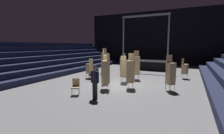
% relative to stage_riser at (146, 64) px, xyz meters
% --- Properties ---
extents(ground_plane, '(22.00, 30.00, 0.10)m').
position_rel_stage_riser_xyz_m(ground_plane, '(0.00, -8.97, -0.67)').
color(ground_plane, slate).
extents(arena_end_wall, '(22.00, 0.30, 8.00)m').
position_rel_stage_riser_xyz_m(arena_end_wall, '(0.00, 6.03, 3.38)').
color(arena_end_wall, black).
rests_on(arena_end_wall, ground_plane).
extents(bleacher_bank_left, '(5.25, 24.00, 3.15)m').
position_rel_stage_riser_xyz_m(bleacher_bank_left, '(-8.38, -7.97, 0.95)').
color(bleacher_bank_left, '#191E38').
rests_on(bleacher_bank_left, ground_plane).
extents(stage_riser, '(5.62, 2.99, 6.20)m').
position_rel_stage_riser_xyz_m(stage_riser, '(0.00, 0.00, 0.00)').
color(stage_riser, black).
rests_on(stage_riser, ground_plane).
extents(man_with_tie, '(0.57, 0.34, 1.78)m').
position_rel_stage_riser_xyz_m(man_with_tie, '(0.35, -12.43, 0.39)').
color(man_with_tie, black).
rests_on(man_with_tie, ground_plane).
extents(chair_stack_front_left, '(0.61, 0.61, 2.56)m').
position_rel_stage_riser_xyz_m(chair_stack_front_left, '(-3.16, -5.02, 0.66)').
color(chair_stack_front_left, '#B2B5BA').
rests_on(chair_stack_front_left, ground_plane).
extents(chair_stack_front_right, '(0.48, 0.48, 2.05)m').
position_rel_stage_riser_xyz_m(chair_stack_front_right, '(-1.19, -4.74, 0.40)').
color(chair_stack_front_right, '#B2B5BA').
rests_on(chair_stack_front_right, ground_plane).
extents(chair_stack_mid_left, '(0.46, 0.46, 2.31)m').
position_rel_stage_riser_xyz_m(chair_stack_mid_left, '(1.32, -9.56, 0.53)').
color(chair_stack_mid_left, '#B2B5BA').
rests_on(chair_stack_mid_left, ground_plane).
extents(chair_stack_mid_right, '(0.62, 0.62, 2.22)m').
position_rel_stage_riser_xyz_m(chair_stack_mid_right, '(3.73, -9.02, 0.49)').
color(chair_stack_mid_right, '#B2B5BA').
rests_on(chair_stack_mid_right, ground_plane).
extents(chair_stack_mid_centre, '(0.53, 0.53, 1.71)m').
position_rel_stage_riser_xyz_m(chair_stack_mid_centre, '(-3.07, -7.78, 0.24)').
color(chair_stack_mid_centre, '#B2B5BA').
rests_on(chair_stack_mid_centre, ground_plane).
extents(chair_stack_rear_left, '(0.61, 0.61, 2.56)m').
position_rel_stage_riser_xyz_m(chair_stack_rear_left, '(-0.96, -8.74, 0.66)').
color(chair_stack_rear_left, '#B2B5BA').
rests_on(chair_stack_rear_left, ground_plane).
extents(chair_stack_rear_right, '(0.60, 0.60, 2.39)m').
position_rel_stage_riser_xyz_m(chair_stack_rear_right, '(0.79, -6.55, 0.57)').
color(chair_stack_rear_right, '#B2B5BA').
rests_on(chair_stack_rear_right, ground_plane).
extents(chair_stack_rear_centre, '(0.48, 0.48, 2.05)m').
position_rel_stage_riser_xyz_m(chair_stack_rear_centre, '(0.24, -8.00, 0.40)').
color(chair_stack_rear_centre, '#B2B5BA').
rests_on(chair_stack_rear_centre, ground_plane).
extents(chair_stack_aisle_left, '(0.62, 0.62, 2.31)m').
position_rel_stage_riser_xyz_m(chair_stack_aisle_left, '(-0.08, -10.42, 0.53)').
color(chair_stack_aisle_left, '#B2B5BA').
rests_on(chair_stack_aisle_left, ground_plane).
extents(chair_stack_aisle_right, '(0.55, 0.55, 1.71)m').
position_rel_stage_riser_xyz_m(chair_stack_aisle_right, '(4.39, -4.45, 0.24)').
color(chair_stack_aisle_right, '#B2B5BA').
rests_on(chair_stack_aisle_right, ground_plane).
extents(equipment_road_case, '(1.07, 0.94, 0.69)m').
position_rel_stage_riser_xyz_m(equipment_road_case, '(-3.54, -6.36, -0.28)').
color(equipment_road_case, black).
rests_on(equipment_road_case, ground_plane).
extents(loose_chair_near_man, '(0.60, 0.60, 0.95)m').
position_rel_stage_riser_xyz_m(loose_chair_near_man, '(-1.03, -12.27, -0.09)').
color(loose_chair_near_man, '#B2B5BA').
rests_on(loose_chair_near_man, ground_plane).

